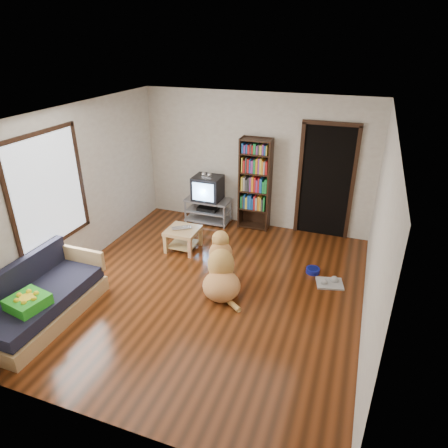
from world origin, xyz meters
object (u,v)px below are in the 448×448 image
(dog_bowl, at_px, (313,270))
(bookshelf, at_px, (255,180))
(laptop, at_px, (182,229))
(tv_stand, at_px, (208,210))
(dog, at_px, (221,271))
(grey_rag, at_px, (330,283))
(crt_tv, at_px, (208,187))
(sofa, at_px, (41,301))
(green_cushion, at_px, (28,302))
(coffee_table, at_px, (183,235))

(dog_bowl, distance_m, bookshelf, 2.14)
(laptop, height_order, tv_stand, tv_stand)
(dog_bowl, distance_m, dog, 1.59)
(grey_rag, xyz_separation_m, bookshelf, (-1.69, 1.57, 0.99))
(crt_tv, height_order, sofa, crt_tv)
(laptop, height_order, bookshelf, bookshelf)
(green_cushion, height_order, dog, dog)
(dog_bowl, bearing_deg, green_cushion, -139.75)
(dog_bowl, relative_size, crt_tv, 0.38)
(green_cushion, bearing_deg, coffee_table, 82.40)
(crt_tv, bearing_deg, coffee_table, -89.34)
(laptop, bearing_deg, crt_tv, 56.74)
(crt_tv, xyz_separation_m, dog, (1.10, -2.21, -0.41))
(dog, bearing_deg, green_cushion, -138.15)
(grey_rag, height_order, coffee_table, coffee_table)
(green_cushion, height_order, coffee_table, green_cushion)
(tv_stand, distance_m, dog, 2.45)
(tv_stand, xyz_separation_m, bookshelf, (0.95, 0.09, 0.73))
(bookshelf, height_order, sofa, bookshelf)
(tv_stand, bearing_deg, grey_rag, -29.32)
(sofa, bearing_deg, grey_rag, 30.78)
(tv_stand, relative_size, dog, 0.90)
(laptop, distance_m, bookshelf, 1.75)
(coffee_table, bearing_deg, green_cushion, -107.77)
(green_cushion, relative_size, grey_rag, 1.08)
(dog_bowl, bearing_deg, sofa, -144.05)
(laptop, height_order, dog, dog)
(green_cushion, relative_size, dog_bowl, 1.96)
(dog_bowl, distance_m, sofa, 4.09)
(tv_stand, distance_m, crt_tv, 0.47)
(laptop, height_order, grey_rag, laptop)
(crt_tv, relative_size, bookshelf, 0.32)
(green_cushion, bearing_deg, bookshelf, 76.06)
(coffee_table, distance_m, dog, 1.44)
(dog_bowl, bearing_deg, dog, -142.42)
(dog_bowl, relative_size, sofa, 0.12)
(laptop, height_order, dog_bowl, laptop)
(grey_rag, height_order, tv_stand, tv_stand)
(bookshelf, xyz_separation_m, dog, (0.15, -2.28, -0.67))
(grey_rag, distance_m, crt_tv, 3.12)
(coffee_table, bearing_deg, sofa, -112.39)
(dog, bearing_deg, dog_bowl, 37.58)
(tv_stand, xyz_separation_m, dog, (1.10, -2.19, 0.06))
(grey_rag, distance_m, dog, 1.72)
(dog_bowl, height_order, bookshelf, bookshelf)
(sofa, xyz_separation_m, coffee_table, (0.99, 2.40, 0.02))
(grey_rag, relative_size, coffee_table, 0.73)
(bookshelf, bearing_deg, laptop, -124.63)
(crt_tv, bearing_deg, sofa, -104.93)
(grey_rag, height_order, dog, dog)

